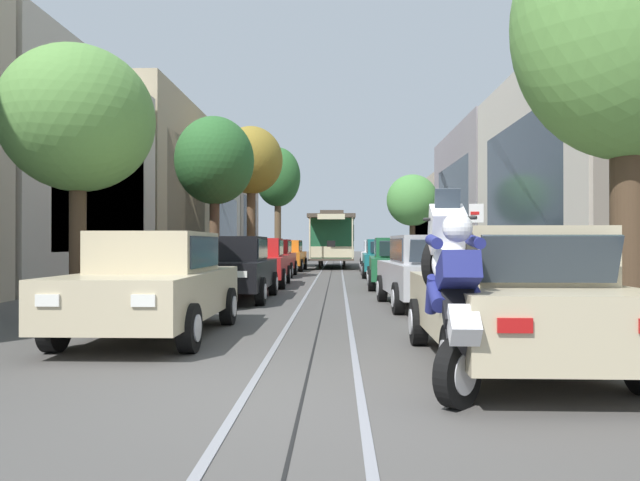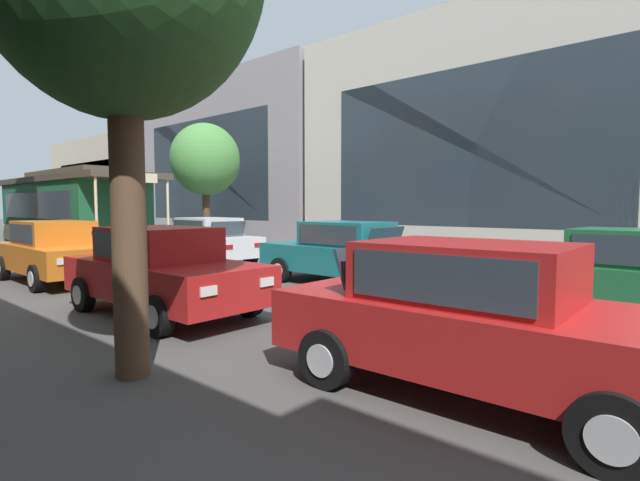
# 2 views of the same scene
# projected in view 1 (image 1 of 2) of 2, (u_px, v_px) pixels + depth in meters

# --- Properties ---
(ground_plane) EXTENTS (160.00, 160.00, 0.00)m
(ground_plane) POSITION_uv_depth(u_px,v_px,m) (331.00, 273.00, 28.04)
(ground_plane) COLOR #4C4947
(trolley_track_rails) EXTENTS (1.14, 64.64, 0.01)m
(trolley_track_rails) POSITION_uv_depth(u_px,v_px,m) (332.00, 270.00, 31.70)
(trolley_track_rails) COLOR gray
(trolley_track_rails) RESTS_ON ground
(building_facade_left) EXTENTS (5.81, 56.34, 9.20)m
(building_facade_left) POSITION_uv_depth(u_px,v_px,m) (136.00, 193.00, 31.39)
(building_facade_left) COLOR #BCAD93
(building_facade_left) RESTS_ON ground
(building_facade_right) EXTENTS (5.43, 56.34, 8.71)m
(building_facade_right) POSITION_uv_depth(u_px,v_px,m) (536.00, 188.00, 29.71)
(building_facade_right) COLOR gray
(building_facade_right) RESTS_ON ground
(parked_car_beige_near_left) EXTENTS (2.01, 4.36, 1.58)m
(parked_car_beige_near_left) POSITION_uv_depth(u_px,v_px,m) (155.00, 283.00, 9.07)
(parked_car_beige_near_left) COLOR #C1B28E
(parked_car_beige_near_left) RESTS_ON ground
(parked_car_black_second_left) EXTENTS (2.01, 4.36, 1.58)m
(parked_car_black_second_left) POSITION_uv_depth(u_px,v_px,m) (233.00, 268.00, 14.96)
(parked_car_black_second_left) COLOR black
(parked_car_black_second_left) RESTS_ON ground
(parked_car_red_mid_left) EXTENTS (2.07, 4.39, 1.58)m
(parked_car_red_mid_left) POSITION_uv_depth(u_px,v_px,m) (258.00, 262.00, 19.77)
(parked_car_red_mid_left) COLOR red
(parked_car_red_mid_left) RESTS_ON ground
(parked_car_red_fourth_left) EXTENTS (2.01, 4.36, 1.58)m
(parked_car_red_fourth_left) POSITION_uv_depth(u_px,v_px,m) (272.00, 258.00, 25.61)
(parked_car_red_fourth_left) COLOR red
(parked_car_red_fourth_left) RESTS_ON ground
(parked_car_orange_fifth_left) EXTENTS (2.07, 4.39, 1.58)m
(parked_car_orange_fifth_left) POSITION_uv_depth(u_px,v_px,m) (286.00, 255.00, 31.08)
(parked_car_orange_fifth_left) COLOR orange
(parked_car_orange_fifth_left) RESTS_ON ground
(parked_car_beige_near_right) EXTENTS (2.02, 4.37, 1.58)m
(parked_car_beige_near_right) POSITION_uv_depth(u_px,v_px,m) (510.00, 296.00, 6.88)
(parked_car_beige_near_right) COLOR #C1B28E
(parked_car_beige_near_right) RESTS_ON ground
(parked_car_silver_second_right) EXTENTS (2.14, 4.42, 1.58)m
(parked_car_silver_second_right) POSITION_uv_depth(u_px,v_px,m) (429.00, 271.00, 13.13)
(parked_car_silver_second_right) COLOR #B7B7BC
(parked_car_silver_second_right) RESTS_ON ground
(parked_car_green_mid_right) EXTENTS (2.12, 4.41, 1.58)m
(parked_car_green_mid_right) POSITION_uv_depth(u_px,v_px,m) (399.00, 263.00, 18.86)
(parked_car_green_mid_right) COLOR #1E6038
(parked_car_green_mid_right) RESTS_ON ground
(parked_car_teal_fourth_right) EXTENTS (2.06, 4.39, 1.58)m
(parked_car_teal_fourth_right) POSITION_uv_depth(u_px,v_px,m) (385.00, 258.00, 25.09)
(parked_car_teal_fourth_right) COLOR #196B70
(parked_car_teal_fourth_right) RESTS_ON ground
(parked_car_white_fifth_right) EXTENTS (2.14, 4.42, 1.58)m
(parked_car_white_fifth_right) POSITION_uv_depth(u_px,v_px,m) (379.00, 255.00, 31.18)
(parked_car_white_fifth_right) COLOR silver
(parked_car_white_fifth_right) RESTS_ON ground
(street_tree_kerb_left_near) EXTENTS (2.77, 2.88, 5.05)m
(street_tree_kerb_left_near) POSITION_uv_depth(u_px,v_px,m) (78.00, 120.00, 11.01)
(street_tree_kerb_left_near) COLOR #4C3826
(street_tree_kerb_left_near) RESTS_ON ground
(street_tree_kerb_left_second) EXTENTS (3.03, 3.33, 6.30)m
(street_tree_kerb_left_second) POSITION_uv_depth(u_px,v_px,m) (215.00, 162.00, 23.03)
(street_tree_kerb_left_second) COLOR brown
(street_tree_kerb_left_second) RESTS_ON ground
(street_tree_kerb_left_mid) EXTENTS (3.59, 3.91, 8.10)m
(street_tree_kerb_left_mid) POSITION_uv_depth(u_px,v_px,m) (251.00, 162.00, 34.11)
(street_tree_kerb_left_mid) COLOR brown
(street_tree_kerb_left_mid) RESTS_ON ground
(street_tree_kerb_left_fourth) EXTENTS (3.45, 3.05, 8.74)m
(street_tree_kerb_left_fourth) POSITION_uv_depth(u_px,v_px,m) (278.00, 178.00, 45.55)
(street_tree_kerb_left_fourth) COLOR brown
(street_tree_kerb_left_fourth) RESTS_ON ground
(street_tree_kerb_right_near) EXTENTS (3.47, 2.79, 6.80)m
(street_tree_kerb_right_near) POSITION_uv_depth(u_px,v_px,m) (627.00, 28.00, 9.03)
(street_tree_kerb_right_near) COLOR #4C3826
(street_tree_kerb_right_near) RESTS_ON ground
(street_tree_kerb_right_second) EXTENTS (2.92, 2.62, 5.35)m
(street_tree_kerb_right_second) POSITION_uv_depth(u_px,v_px,m) (412.00, 201.00, 34.10)
(street_tree_kerb_right_second) COLOR #4C3826
(street_tree_kerb_right_second) RESTS_ON ground
(cable_car_trolley) EXTENTS (2.62, 9.14, 3.28)m
(cable_car_trolley) POSITION_uv_depth(u_px,v_px,m) (333.00, 239.00, 36.04)
(cable_car_trolley) COLOR #1E5B38
(cable_car_trolley) RESTS_ON ground
(motorcycle_with_rider) EXTENTS (0.52, 1.78, 1.93)m
(motorcycle_with_rider) POSITION_uv_depth(u_px,v_px,m) (453.00, 287.00, 5.42)
(motorcycle_with_rider) COLOR black
(motorcycle_with_rider) RESTS_ON ground
(pedestrian_on_left_pavement) EXTENTS (0.55, 0.32, 1.55)m
(pedestrian_on_left_pavement) POSITION_uv_depth(u_px,v_px,m) (534.00, 261.00, 18.09)
(pedestrian_on_left_pavement) COLOR black
(pedestrian_on_left_pavement) RESTS_ON ground
(fire_hydrant) EXTENTS (0.40, 0.22, 0.84)m
(fire_hydrant) POSITION_uv_depth(u_px,v_px,m) (189.00, 278.00, 17.18)
(fire_hydrant) COLOR #B2B2B7
(fire_hydrant) RESTS_ON ground
(street_sign_post) EXTENTS (0.36, 0.08, 2.48)m
(street_sign_post) POSITION_uv_depth(u_px,v_px,m) (476.00, 238.00, 15.28)
(street_sign_post) COLOR slate
(street_sign_post) RESTS_ON ground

